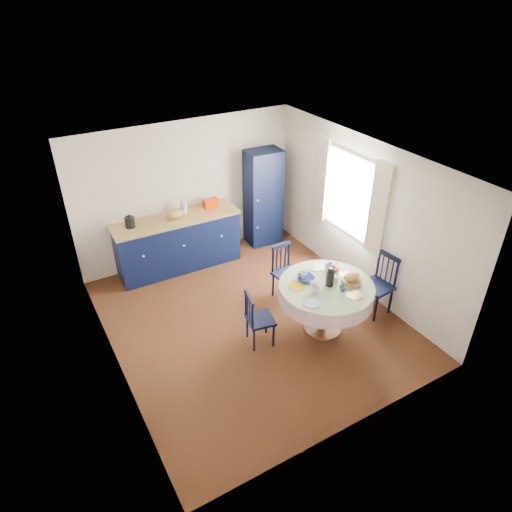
{
  "coord_description": "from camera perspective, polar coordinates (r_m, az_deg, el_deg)",
  "views": [
    {
      "loc": [
        -2.63,
        -4.71,
        4.49
      ],
      "look_at": [
        0.2,
        0.2,
        0.97
      ],
      "focal_mm": 32.0,
      "sensor_mm": 36.0,
      "label": 1
    }
  ],
  "objects": [
    {
      "name": "mug_b",
      "position": [
        6.31,
        10.73,
        -4.03
      ],
      "size": [
        0.09,
        0.09,
        0.09
      ],
      "primitive_type": "imported",
      "color": "#317070",
      "rests_on": "dining_table"
    },
    {
      "name": "pantry_cabinet",
      "position": [
        8.6,
        0.94,
        7.29
      ],
      "size": [
        0.67,
        0.49,
        1.83
      ],
      "rotation": [
        0.0,
        0.0,
        -0.06
      ],
      "color": "black",
      "rests_on": "floor"
    },
    {
      "name": "chair_left",
      "position": [
        6.36,
        0.24,
        -7.84
      ],
      "size": [
        0.42,
        0.44,
        0.84
      ],
      "rotation": [
        0.0,
        0.0,
        1.38
      ],
      "color": "black",
      "rests_on": "floor"
    },
    {
      "name": "cobalt_bowl",
      "position": [
        6.47,
        6.23,
        -2.73
      ],
      "size": [
        0.24,
        0.24,
        0.06
      ],
      "primitive_type": "imported",
      "color": "navy",
      "rests_on": "dining_table"
    },
    {
      "name": "floor",
      "position": [
        7.02,
        -0.62,
        -7.94
      ],
      "size": [
        4.5,
        4.5,
        0.0
      ],
      "primitive_type": "plane",
      "color": "black",
      "rests_on": "ground"
    },
    {
      "name": "window",
      "position": [
        7.41,
        11.53,
        7.58
      ],
      "size": [
        0.1,
        1.74,
        1.45
      ],
      "color": "white",
      "rests_on": "wall_right"
    },
    {
      "name": "kitchen_counter",
      "position": [
        8.09,
        -9.76,
        1.8
      ],
      "size": [
        2.19,
        0.72,
        1.21
      ],
      "rotation": [
        0.0,
        0.0,
        -0.02
      ],
      "color": "black",
      "rests_on": "floor"
    },
    {
      "name": "dining_table",
      "position": [
        6.49,
        8.79,
        -4.5
      ],
      "size": [
        1.33,
        1.33,
        1.09
      ],
      "color": "#593219",
      "rests_on": "floor"
    },
    {
      "name": "wall_back",
      "position": [
        8.11,
        -8.58,
        7.94
      ],
      "size": [
        4.0,
        0.02,
        2.5
      ],
      "primitive_type": "cube",
      "color": "white",
      "rests_on": "floor"
    },
    {
      "name": "mug_d",
      "position": [
        6.48,
        5.93,
        -2.42
      ],
      "size": [
        0.11,
        0.11,
        0.1
      ],
      "primitive_type": "imported",
      "color": "silver",
      "rests_on": "dining_table"
    },
    {
      "name": "ceiling",
      "position": [
        5.75,
        -0.77,
        11.59
      ],
      "size": [
        4.5,
        4.5,
        0.0
      ],
      "primitive_type": "plane",
      "rotation": [
        3.14,
        0.0,
        0.0
      ],
      "color": "white",
      "rests_on": "wall_back"
    },
    {
      "name": "chair_far",
      "position": [
        7.25,
        3.78,
        -1.96
      ],
      "size": [
        0.46,
        0.44,
        0.91
      ],
      "rotation": [
        0.0,
        0.0,
        0.14
      ],
      "color": "black",
      "rests_on": "floor"
    },
    {
      "name": "wall_left",
      "position": [
        5.75,
        -18.39,
        -4.33
      ],
      "size": [
        0.02,
        4.5,
        2.5
      ],
      "primitive_type": "cube",
      "color": "white",
      "rests_on": "floor"
    },
    {
      "name": "chair_right",
      "position": [
        7.15,
        15.07,
        -3.4
      ],
      "size": [
        0.46,
        0.47,
        0.97
      ],
      "rotation": [
        0.0,
        0.0,
        -1.47
      ],
      "color": "black",
      "rests_on": "floor"
    },
    {
      "name": "wall_right",
      "position": [
        7.35,
        13.08,
        4.83
      ],
      "size": [
        0.02,
        4.5,
        2.5
      ],
      "primitive_type": "cube",
      "color": "white",
      "rests_on": "floor"
    },
    {
      "name": "mug_c",
      "position": [
        6.64,
        9.52,
        -1.81
      ],
      "size": [
        0.14,
        0.14,
        0.11
      ],
      "primitive_type": "imported",
      "color": "black",
      "rests_on": "dining_table"
    },
    {
      "name": "mug_a",
      "position": [
        6.22,
        7.4,
        -4.22
      ],
      "size": [
        0.12,
        0.12,
        0.1
      ],
      "primitive_type": "imported",
      "color": "silver",
      "rests_on": "dining_table"
    }
  ]
}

